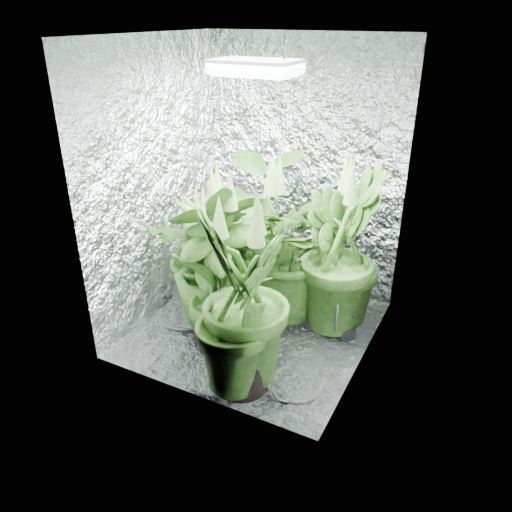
{
  "coord_description": "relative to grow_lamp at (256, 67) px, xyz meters",
  "views": [
    {
      "loc": [
        1.42,
        -2.74,
        2.12
      ],
      "look_at": [
        0.0,
        0.0,
        0.6
      ],
      "focal_mm": 35.0,
      "sensor_mm": 36.0,
      "label": 1
    }
  ],
  "objects": [
    {
      "name": "circulation_fan",
      "position": [
        0.58,
        0.21,
        -1.66
      ],
      "size": [
        0.19,
        0.33,
        0.39
      ],
      "rotation": [
        0.0,
        0.0,
        0.26
      ],
      "color": "black",
      "rests_on": "ground"
    },
    {
      "name": "plant_b",
      "position": [
        -0.31,
        0.64,
        -1.46
      ],
      "size": [
        0.54,
        0.54,
        0.81
      ],
      "rotation": [
        0.0,
        0.0,
        0.68
      ],
      "color": "black",
      "rests_on": "ground"
    },
    {
      "name": "plant_g",
      "position": [
        0.22,
        -0.6,
        -1.22
      ],
      "size": [
        0.76,
        0.76,
        1.3
      ],
      "rotation": [
        0.0,
        0.0,
        4.88
      ],
      "color": "black",
      "rests_on": "ground"
    },
    {
      "name": "grow_lamp",
      "position": [
        0.0,
        0.0,
        0.0
      ],
      "size": [
        0.5,
        0.3,
        0.22
      ],
      "color": "gray",
      "rests_on": "ceiling"
    },
    {
      "name": "plant_label",
      "position": [
        0.28,
        -0.63,
        -1.53
      ],
      "size": [
        0.06,
        0.04,
        0.09
      ],
      "primitive_type": "cube",
      "rotation": [
        -0.21,
        0.0,
        0.24
      ],
      "color": "white",
      "rests_on": "plant_g"
    },
    {
      "name": "ground",
      "position": [
        0.0,
        0.0,
        -1.83
      ],
      "size": [
        1.6,
        1.6,
        0.0
      ],
      "primitive_type": "plane",
      "color": "silver",
      "rests_on": "ground"
    },
    {
      "name": "plant_h",
      "position": [
        -0.24,
        0.17,
        -1.4
      ],
      "size": [
        0.67,
        0.67,
        0.93
      ],
      "rotation": [
        0.0,
        0.0,
        5.46
      ],
      "color": "black",
      "rests_on": "ground"
    },
    {
      "name": "plant_f",
      "position": [
        -0.12,
        -0.31,
        -1.21
      ],
      "size": [
        0.89,
        0.89,
        1.31
      ],
      "rotation": [
        0.0,
        0.0,
        4.03
      ],
      "color": "black",
      "rests_on": "ground"
    },
    {
      "name": "plant_c",
      "position": [
        0.51,
        0.34,
        -1.22
      ],
      "size": [
        0.72,
        0.72,
        1.29
      ],
      "rotation": [
        0.0,
        0.0,
        1.47
      ],
      "color": "black",
      "rests_on": "ground"
    },
    {
      "name": "ceiling",
      "position": [
        0.0,
        0.0,
        0.17
      ],
      "size": [
        1.6,
        1.6,
        0.01
      ],
      "primitive_type": "cube",
      "color": "silver",
      "rests_on": "walls"
    },
    {
      "name": "plant_a",
      "position": [
        -0.47,
        0.13,
        -1.36
      ],
      "size": [
        1.05,
        1.05,
        0.99
      ],
      "rotation": [
        0.0,
        0.0,
        0.37
      ],
      "color": "black",
      "rests_on": "ground"
    },
    {
      "name": "walls",
      "position": [
        0.0,
        0.0,
        -0.83
      ],
      "size": [
        1.62,
        1.62,
        2.0
      ],
      "color": "silver",
      "rests_on": "ground"
    },
    {
      "name": "plant_d",
      "position": [
        -0.33,
        -0.08,
        -1.35
      ],
      "size": [
        0.73,
        0.73,
        1.05
      ],
      "rotation": [
        0.0,
        0.0,
        2.11
      ],
      "color": "black",
      "rests_on": "ground"
    },
    {
      "name": "plant_e",
      "position": [
        0.06,
        0.27,
        -1.22
      ],
      "size": [
        1.26,
        1.26,
        1.26
      ],
      "rotation": [
        0.0,
        0.0,
        3.38
      ],
      "color": "black",
      "rests_on": "ground"
    }
  ]
}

